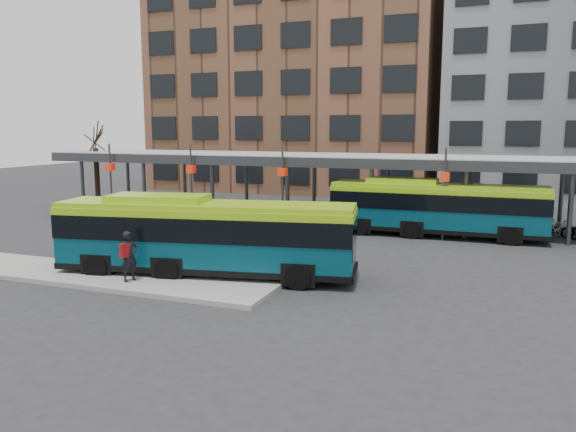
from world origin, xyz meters
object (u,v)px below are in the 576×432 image
(tree, at_px, (97,176))
(bus_rear, at_px, (436,207))
(pedestrian, at_px, (129,256))
(bus_front, at_px, (204,235))

(tree, bearing_deg, bus_rear, -3.61)
(pedestrian, bearing_deg, tree, 61.37)
(bus_front, distance_m, bus_rear, 13.95)
(bus_front, height_order, pedestrian, bus_front)
(tree, xyz_separation_m, pedestrian, (14.08, -15.41, -1.31))
(tree, distance_m, bus_rear, 23.58)
(bus_rear, height_order, pedestrian, bus_rear)
(tree, relative_size, bus_front, 0.47)
(bus_rear, bearing_deg, bus_front, -122.87)
(tree, bearing_deg, bus_front, -39.57)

